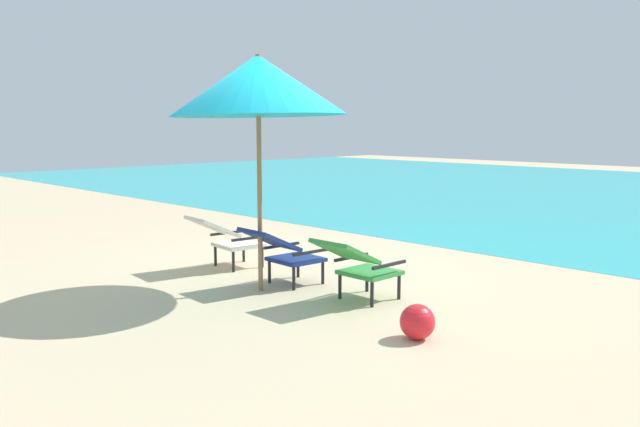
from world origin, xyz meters
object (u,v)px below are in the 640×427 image
Objects in this scene: lounge_chair_right at (358,263)px; beach_umbrella_center at (258,85)px; lounge_chair_center at (284,250)px; beach_ball at (417,322)px; lounge_chair_left at (226,237)px.

beach_umbrella_center reaches higher than lounge_chair_right.
lounge_chair_center is 2.20m from beach_ball.
lounge_chair_center is 1.81m from beach_umbrella_center.
lounge_chair_left is at bearing -179.33° from lounge_chair_right.
lounge_chair_center reaches higher than beach_ball.
beach_umbrella_center is 2.98m from beach_ball.
lounge_chair_left is 1.02× the size of lounge_chair_center.
beach_ball is at bearing -8.04° from lounge_chair_left.
lounge_chair_right is 2.11m from beach_umbrella_center.
beach_umbrella_center is at bearing -18.65° from lounge_chair_left.
beach_umbrella_center reaches higher than beach_ball.
beach_umbrella_center is at bearing 177.84° from beach_ball.
lounge_chair_right is 2.92× the size of beach_ball.
lounge_chair_right is at bearing 0.67° from lounge_chair_left.
lounge_chair_center is 3.01× the size of beach_ball.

